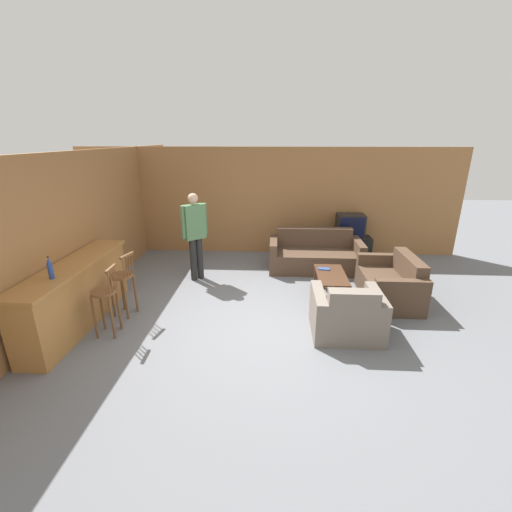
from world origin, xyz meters
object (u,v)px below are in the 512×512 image
Objects in this scene: bottle at (50,269)px; person_by_window at (195,232)px; couch_far at (315,256)px; book_on_table at (324,269)px; coffee_table at (331,278)px; tv at (350,226)px; armchair_near at (347,316)px; loveseat_right at (391,284)px; tv_unit at (348,247)px; bar_chair_near at (105,298)px; bar_chair_mid at (123,282)px.

person_by_window is at bearing 60.48° from bottle.
book_on_table is (0.04, -1.17, 0.14)m from couch_far.
bottle is at bearing -156.20° from coffee_table.
book_on_table is (-0.85, -1.96, -0.36)m from tv.
tv is at bearing 24.24° from person_by_window.
book_on_table is at bearing -113.45° from tv.
coffee_table is at bearing -14.24° from person_by_window.
armchair_near reaches higher than coffee_table.
loveseat_right is 2.31m from tv_unit.
book_on_table is at bearing -87.81° from couch_far.
coffee_table is at bearing 91.75° from armchair_near.
armchair_near is at bearing -88.25° from coffee_table.
loveseat_right is 1.39× the size of coffee_table.
tv is (4.25, 3.70, 0.22)m from bar_chair_near.
bar_chair_mid is at bearing 58.51° from bottle.
book_on_table is at bearing 27.14° from bar_chair_near.
loveseat_right is at bearing 18.44° from bottle.
person_by_window reaches higher than book_on_table.
couch_far is 8.71× the size of book_on_table.
loveseat_right is at bearing -82.14° from tv_unit.
person_by_window is at bearing 143.63° from armchair_near.
couch_far is at bearing 34.53° from bar_chair_mid.
loveseat_right is 2.25× the size of tv.
bar_chair_near is 3.82m from book_on_table.
coffee_table is 2.33m from tv_unit.
book_on_table is (-0.14, 1.54, 0.14)m from armchair_near.
tv is at bearing 71.19° from coffee_table.
bar_chair_mid is 1.17m from bottle.
bottle is (-0.54, -0.88, 0.56)m from bar_chair_mid.
armchair_near is at bearing -86.06° from couch_far.
person_by_window is at bearing 61.61° from bar_chair_mid.
bar_chair_mid is 3.57m from armchair_near.
bar_chair_mid is (-0.00, 0.60, 0.00)m from bar_chair_near.
bar_chair_near reaches higher than coffee_table.
bar_chair_near reaches higher than couch_far.
bar_chair_near is at bearing -138.90° from tv.
tv_unit is at bearing 66.58° from book_on_table.
tv is at bearing 66.55° from book_on_table.
loveseat_right is 1.38× the size of tv_unit.
tv is at bearing 41.61° from couch_far.
person_by_window is (-3.40, -1.53, 0.75)m from tv_unit.
book_on_table is at bearing -113.42° from tv_unit.
tv reaches higher than bar_chair_near.
couch_far is (3.35, 2.91, -0.28)m from bar_chair_near.
book_on_table is (3.93, 2.02, -0.70)m from bottle.
loveseat_right is 2.36m from tv.
bar_chair_near is at bearing -162.67° from loveseat_right.
bar_chair_near is 4.44m from couch_far.
tv is at bearing 39.76° from bottle.
tv reaches higher than armchair_near.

